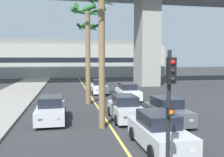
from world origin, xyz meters
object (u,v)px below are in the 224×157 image
Objects in this scene: palm_tree_mid_median at (88,36)px; traffic_light_median_near at (170,101)px; car_queue_sixth at (159,132)px; car_queue_front at (128,92)px; palm_tree_near_median at (88,28)px; car_queue_second at (51,110)px; car_queue_fifth at (99,87)px; car_queue_third at (125,108)px; car_queue_fourth at (167,111)px; palm_tree_far_median at (102,9)px.

traffic_light_median_near is at bearing -90.22° from palm_tree_mid_median.
car_queue_front is at bearing 81.69° from car_queue_sixth.
palm_tree_near_median is 14.13m from palm_tree_mid_median.
traffic_light_median_near is 0.49× the size of palm_tree_near_median.
palm_tree_mid_median is at bearing 78.23° from car_queue_second.
car_queue_fifth is (4.67, 11.99, 0.00)m from car_queue_second.
palm_tree_near_median reaches higher than traffic_light_median_near.
car_queue_second and car_queue_third have the same top height.
traffic_light_median_near is at bearing -113.07° from car_queue_fourth.
palm_tree_mid_median is (-0.59, 7.57, 6.47)m from car_queue_fifth.
car_queue_fourth is 0.52× the size of palm_tree_far_median.
car_queue_sixth is 7.25m from palm_tree_far_median.
palm_tree_near_median is (-1.09, 14.43, 3.84)m from traffic_light_median_near.
car_queue_third is 0.98× the size of traffic_light_median_near.
traffic_light_median_near is 28.85m from palm_tree_mid_median.
car_queue_third and car_queue_fourth have the same top height.
car_queue_fifth is 0.49× the size of palm_tree_near_median.
car_queue_third is 0.52× the size of palm_tree_far_median.
car_queue_sixth is 0.49× the size of palm_tree_near_median.
palm_tree_near_median is (-1.79, -6.49, 5.84)m from car_queue_fifth.
palm_tree_mid_median reaches higher than car_queue_fifth.
car_queue_front is 14.30m from palm_tree_mid_median.
traffic_light_median_near reaches higher than car_queue_third.
traffic_light_median_near is at bearing -91.91° from car_queue_fifth.
car_queue_fourth and car_queue_sixth have the same top height.
car_queue_second is 21.01m from palm_tree_mid_median.
palm_tree_mid_median reaches higher than car_queue_third.
car_queue_fourth is at bearing -81.96° from palm_tree_mid_median.
car_queue_third is 8.49m from palm_tree_near_median.
palm_tree_far_median is at bearing -174.40° from car_queue_fourth.
palm_tree_far_median reaches higher than car_queue_front.
palm_tree_mid_median is (-0.64, 19.95, 6.47)m from car_queue_third.
palm_tree_far_median is (-1.72, -14.04, 5.98)m from car_queue_fifth.
car_queue_fourth is 4.48m from car_queue_sixth.
car_queue_third and car_queue_fifth have the same top height.
car_queue_second is 4.74m from car_queue_third.
palm_tree_far_median is (-4.12, -0.40, 5.98)m from car_queue_fourth.
car_queue_front is at bearing 74.30° from car_queue_third.
traffic_light_median_near is 0.53× the size of palm_tree_far_median.
car_queue_fourth is 7.28m from palm_tree_far_median.
car_queue_third is (-2.11, -7.49, 0.00)m from car_queue_front.
palm_tree_far_median is at bearing -112.96° from car_queue_front.
palm_tree_mid_median is at bearing 98.04° from car_queue_fourth.
palm_tree_mid_median is at bearing 89.78° from traffic_light_median_near.
traffic_light_median_near is 8.02m from palm_tree_far_median.
car_queue_fifth is (-2.16, 4.88, 0.00)m from car_queue_front.
car_queue_fourth is 1.00× the size of car_queue_sixth.
palm_tree_near_median is (-1.84, 5.88, 5.84)m from car_queue_third.
palm_tree_far_median reaches higher than car_queue_fifth.
car_queue_sixth is at bearing 73.23° from traffic_light_median_near.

